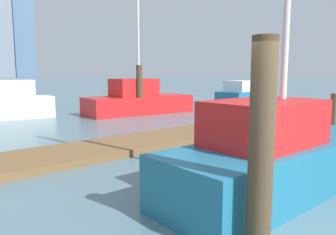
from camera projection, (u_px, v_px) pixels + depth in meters
name	position (u px, v px, depth m)	size (l,w,h in m)	color
floating_dock	(180.00, 135.00, 11.04)	(15.34, 2.00, 0.18)	brown
dock_piling_0	(139.00, 91.00, 16.56)	(0.31, 0.31, 2.54)	#473826
dock_piling_1	(334.00, 118.00, 10.36)	(0.25, 0.25, 1.53)	brown
dock_piling_3	(265.00, 112.00, 10.97)	(0.34, 0.34, 1.74)	#473826
dock_piling_4	(261.00, 150.00, 3.78)	(0.29, 0.29, 2.57)	#473826
moored_boat_2	(246.00, 94.00, 23.75)	(5.71, 2.47, 1.61)	#1E6B8C
moored_boat_3	(138.00, 100.00, 17.58)	(5.96, 2.68, 9.09)	red
moored_boat_5	(277.00, 155.00, 6.01)	(5.19, 1.75, 7.26)	#1E6B8C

